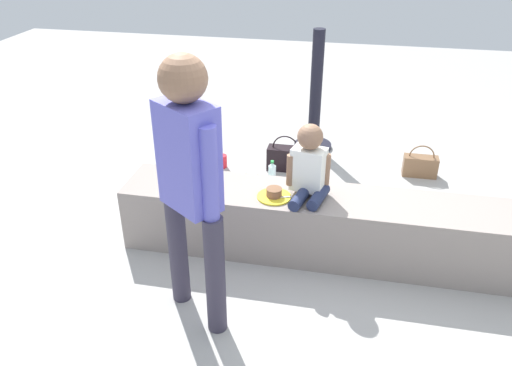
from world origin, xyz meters
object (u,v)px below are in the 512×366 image
(gift_bag, at_px, (252,192))
(cake_plate, at_px, (274,194))
(water_bottle_near_gift, at_px, (272,173))
(child_seated, at_px, (309,166))
(handbag_brown_canvas, at_px, (420,165))
(handbag_black_leather, at_px, (285,158))
(adult_standing, at_px, (190,173))
(party_cup_red, at_px, (223,161))

(gift_bag, bearing_deg, cake_plate, -64.47)
(cake_plate, relative_size, water_bottle_near_gift, 1.02)
(child_seated, bearing_deg, handbag_brown_canvas, 56.61)
(child_seated, bearing_deg, handbag_black_leather, 105.08)
(child_seated, distance_m, water_bottle_near_gift, 1.11)
(handbag_black_leather, xyz_separation_m, handbag_brown_canvas, (1.17, 0.12, -0.01))
(adult_standing, bearing_deg, handbag_brown_canvas, 55.47)
(cake_plate, bearing_deg, water_bottle_near_gift, 100.35)
(adult_standing, xyz_separation_m, party_cup_red, (-0.34, 1.83, -0.86))
(adult_standing, distance_m, handbag_brown_canvas, 2.58)
(gift_bag, bearing_deg, adult_standing, -92.93)
(gift_bag, bearing_deg, handbag_brown_canvas, 31.56)
(handbag_black_leather, bearing_deg, adult_standing, -96.45)
(child_seated, height_order, handbag_brown_canvas, child_seated)
(adult_standing, height_order, cake_plate, adult_standing)
(water_bottle_near_gift, bearing_deg, party_cup_red, 155.58)
(child_seated, relative_size, gift_bag, 1.58)
(party_cup_red, bearing_deg, water_bottle_near_gift, -24.42)
(child_seated, distance_m, handbag_black_leather, 1.34)
(gift_bag, relative_size, water_bottle_near_gift, 1.40)
(party_cup_red, bearing_deg, handbag_black_leather, 7.18)
(water_bottle_near_gift, distance_m, handbag_brown_canvas, 1.30)
(handbag_black_leather, relative_size, handbag_brown_canvas, 1.12)
(cake_plate, bearing_deg, handbag_black_leather, 95.06)
(adult_standing, relative_size, cake_plate, 6.76)
(adult_standing, bearing_deg, gift_bag, 87.07)
(adult_standing, distance_m, gift_bag, 1.43)
(cake_plate, distance_m, water_bottle_near_gift, 1.04)
(gift_bag, xyz_separation_m, handbag_brown_canvas, (1.33, 0.81, -0.04))
(cake_plate, xyz_separation_m, water_bottle_near_gift, (-0.18, 0.96, -0.36))
(water_bottle_near_gift, xyz_separation_m, handbag_brown_canvas, (1.24, 0.41, -0.00))
(cake_plate, height_order, handbag_black_leather, cake_plate)
(cake_plate, bearing_deg, child_seated, 19.10)
(child_seated, relative_size, water_bottle_near_gift, 2.21)
(gift_bag, distance_m, water_bottle_near_gift, 0.42)
(handbag_brown_canvas, bearing_deg, cake_plate, -127.81)
(handbag_black_leather, bearing_deg, gift_bag, -102.39)
(adult_standing, xyz_separation_m, handbag_brown_canvas, (1.39, 2.02, -0.82))
(handbag_black_leather, bearing_deg, handbag_brown_canvas, 5.64)
(water_bottle_near_gift, height_order, handbag_black_leather, handbag_black_leather)
(handbag_brown_canvas, bearing_deg, handbag_black_leather, -174.36)
(child_seated, bearing_deg, cake_plate, -160.90)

